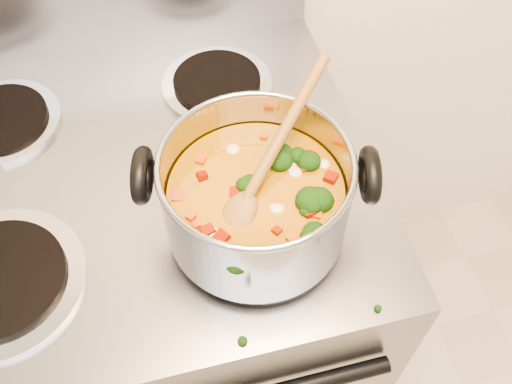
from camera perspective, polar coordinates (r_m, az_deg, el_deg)
electric_range at (r=1.26m, az=-9.30°, el=-10.75°), size 0.74×0.67×1.08m
stockpot at (r=0.73m, az=-0.02°, el=-0.56°), size 0.31×0.24×0.15m
wooden_spoon at (r=0.70m, az=0.53°, el=1.95°), size 0.20×0.21×0.11m
cooktop_crumbs at (r=0.78m, az=6.44°, el=-4.84°), size 0.15×0.35×0.01m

